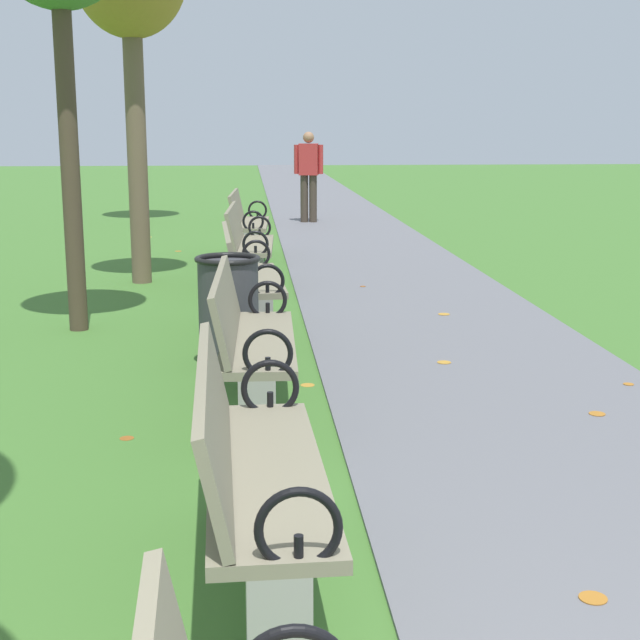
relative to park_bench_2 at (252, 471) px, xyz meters
The scene contains 9 objects.
paved_walkway 15.73m from the park_bench_2, 83.92° to the left, with size 2.33×44.00×0.02m, color slate.
park_bench_2 is the anchor object (origin of this frame).
park_bench_3 2.17m from the park_bench_2, 90.00° to the left, with size 0.51×1.61×0.90m.
park_bench_4 4.47m from the park_bench_2, 90.00° to the left, with size 0.54×1.62×0.90m.
park_bench_5 6.74m from the park_bench_2, 90.00° to the left, with size 0.54×1.62×0.90m.
park_bench_6 8.97m from the park_bench_2, 90.00° to the left, with size 0.55×1.62×0.90m.
pedestrian_walking 13.58m from the park_bench_2, 85.24° to the left, with size 0.52×0.27×1.62m.
trash_bin 3.35m from the park_bench_2, 92.52° to the left, with size 0.48×0.48×0.84m.
scattered_leaves 5.09m from the park_bench_2, 84.97° to the left, with size 4.39×11.97×0.02m.
Camera 1 is at (-0.51, -0.96, 1.78)m, focal length 51.89 mm.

